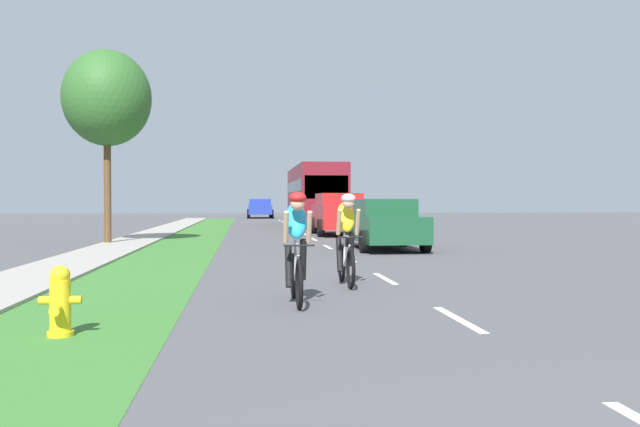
% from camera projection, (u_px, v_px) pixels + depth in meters
% --- Properties ---
extents(ground_plane, '(120.00, 120.00, 0.00)m').
position_uv_depth(ground_plane, '(327.00, 246.00, 21.30)').
color(ground_plane, '#4C4C4F').
extents(grass_verge, '(2.31, 70.00, 0.01)m').
position_uv_depth(grass_verge, '(182.00, 247.00, 20.79)').
color(grass_verge, '#38722D').
rests_on(grass_verge, ground_plane).
extents(sidewalk_concrete, '(1.70, 70.00, 0.10)m').
position_uv_depth(sidewalk_concrete, '(116.00, 248.00, 20.56)').
color(sidewalk_concrete, '#9E998E').
rests_on(sidewalk_concrete, ground_plane).
extents(lane_markings_center, '(0.12, 53.49, 0.01)m').
position_uv_depth(lane_markings_center, '(314.00, 239.00, 25.28)').
color(lane_markings_center, white).
rests_on(lane_markings_center, ground_plane).
extents(fire_hydrant_yellow, '(0.44, 0.38, 0.76)m').
position_uv_depth(fire_hydrant_yellow, '(60.00, 302.00, 7.10)').
color(fire_hydrant_yellow, yellow).
rests_on(fire_hydrant_yellow, ground_plane).
extents(cyclist_lead, '(0.42, 1.72, 1.58)m').
position_uv_depth(cyclist_lead, '(296.00, 247.00, 9.34)').
color(cyclist_lead, black).
rests_on(cyclist_lead, ground_plane).
extents(cyclist_trailing, '(0.42, 1.72, 1.58)m').
position_uv_depth(cyclist_trailing, '(346.00, 238.00, 11.42)').
color(cyclist_trailing, black).
rests_on(cyclist_trailing, ground_plane).
extents(sedan_dark_green, '(1.98, 4.30, 1.52)m').
position_uv_depth(sedan_dark_green, '(385.00, 224.00, 20.02)').
color(sedan_dark_green, '#194C2D').
rests_on(sedan_dark_green, ground_plane).
extents(suv_red, '(2.15, 4.70, 1.79)m').
position_uv_depth(suv_red, '(339.00, 213.00, 28.50)').
color(suv_red, red).
rests_on(suv_red, ground_plane).
extents(bus_maroon, '(2.78, 11.60, 3.48)m').
position_uv_depth(bus_maroon, '(315.00, 192.00, 39.64)').
color(bus_maroon, maroon).
rests_on(bus_maroon, ground_plane).
extents(pickup_blue, '(2.22, 5.10, 1.64)m').
position_uv_depth(pickup_blue, '(260.00, 208.00, 57.31)').
color(pickup_blue, '#23389E').
rests_on(pickup_blue, ground_plane).
extents(street_tree_near, '(2.95, 2.95, 6.58)m').
position_uv_depth(street_tree_near, '(107.00, 99.00, 22.45)').
color(street_tree_near, brown).
rests_on(street_tree_near, ground_plane).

